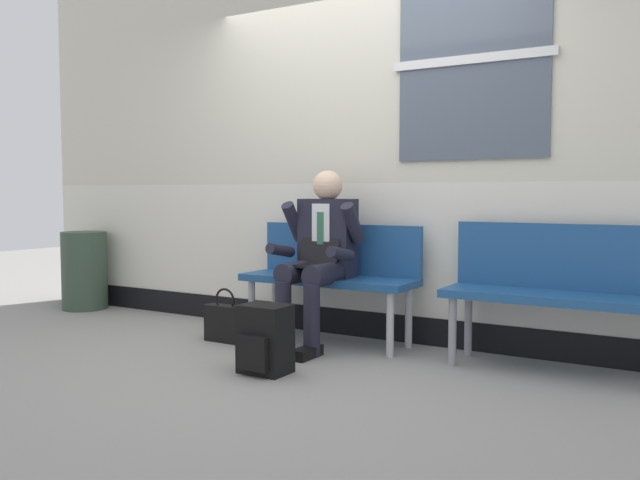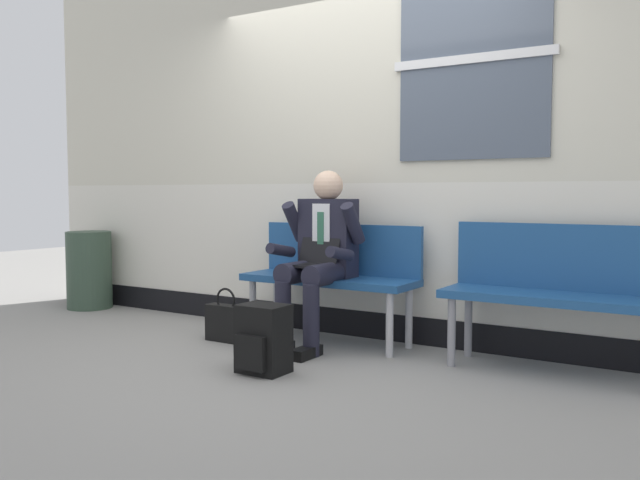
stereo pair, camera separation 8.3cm
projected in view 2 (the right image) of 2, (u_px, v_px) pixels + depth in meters
name	position (u px, v px, depth m)	size (l,w,h in m)	color
ground_plane	(313.00, 355.00, 4.40)	(18.00, 18.00, 0.00)	gray
station_wall	(368.00, 123.00, 4.90)	(6.66, 0.17, 3.19)	beige
bench_with_person	(333.00, 271.00, 4.81)	(1.28, 0.42, 0.84)	navy
bench_empty	(553.00, 285.00, 3.99)	(1.26, 0.42, 0.88)	navy
person_seated	(319.00, 253.00, 4.63)	(0.57, 0.70, 1.23)	#1E1E2D
backpack	(263.00, 339.00, 3.97)	(0.28, 0.25, 0.41)	black
handbag	(226.00, 322.00, 4.81)	(0.31, 0.10, 0.39)	black
trash_bin	(89.00, 270.00, 6.20)	(0.41, 0.41, 0.71)	#334738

